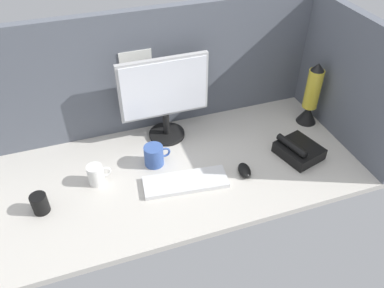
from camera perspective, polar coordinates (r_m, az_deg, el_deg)
ground_plane at (r=179.31cm, az=-3.02°, el=-3.99°), size 180.00×80.00×3.00cm
cubicle_wall_back at (r=189.98cm, az=-6.64°, el=10.58°), size 180.00×5.50×61.29cm
cubicle_wall_side at (r=196.79cm, az=22.16°, el=8.88°), size 5.00×80.00×61.29cm
monitor at (r=184.01cm, az=-4.10°, el=7.21°), size 43.08×18.00×42.72cm
keyboard at (r=170.41cm, az=-0.96°, el=-5.63°), size 38.27×17.27×2.00cm
mouse at (r=176.30cm, az=7.74°, el=-3.87°), size 7.29×10.48×3.40cm
mug_ceramic_white at (r=173.58cm, az=-13.99°, el=-4.39°), size 10.33×6.98×9.33cm
mug_black_travel at (r=168.92cm, az=-21.57°, el=-8.19°), size 6.71×6.71×8.61cm
mug_ceramic_blue at (r=178.14cm, az=-5.60°, el=-1.69°), size 12.40×8.92×9.91cm
lava_lamp at (r=207.56cm, az=17.17°, el=6.44°), size 10.45×10.45×34.22cm
desk_phone at (r=189.67cm, az=15.44°, el=-0.89°), size 21.50×22.89×8.80cm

